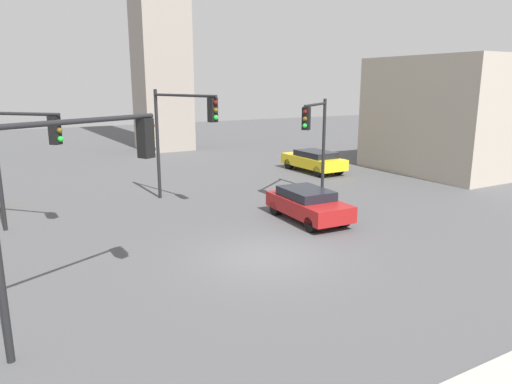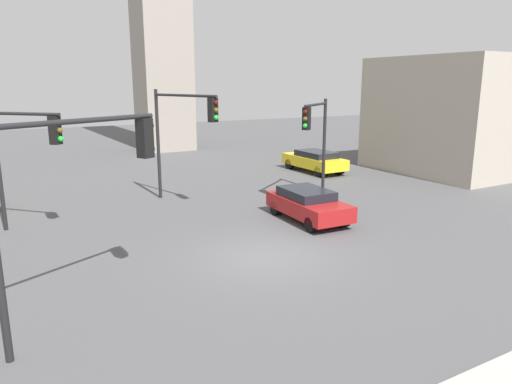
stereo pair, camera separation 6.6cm
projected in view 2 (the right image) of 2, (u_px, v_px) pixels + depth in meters
name	position (u px, v px, depth m)	size (l,w,h in m)	color
ground_plane	(265.00, 257.00, 15.37)	(103.55, 103.55, 0.00)	#4C4C4F
traffic_light_0	(183.00, 123.00, 21.02)	(1.39, 4.39, 5.25)	black
traffic_light_1	(79.00, 172.00, 10.42)	(3.91, 2.08, 5.09)	black
traffic_light_2	(27.00, 145.00, 17.06)	(2.20, 2.25, 4.75)	black
traffic_light_3	(316.00, 129.00, 22.29)	(2.83, 2.21, 4.77)	black
car_3	(308.00, 204.00, 19.32)	(1.97, 4.10, 1.29)	maroon
car_4	(315.00, 160.00, 29.89)	(1.93, 4.66, 1.36)	yellow
building_flank	(478.00, 114.00, 30.88)	(12.29, 8.88, 7.10)	#A89E8E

